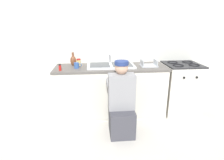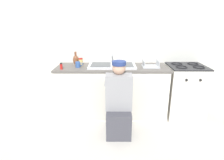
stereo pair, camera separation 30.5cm
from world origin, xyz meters
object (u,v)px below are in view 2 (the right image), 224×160
Objects in this scene: spice_bottle_red at (61,66)px; dish_rack_tray at (151,66)px; condiment_jar at (81,62)px; coffee_mug at (78,65)px; stove_range at (184,90)px; sink_double_basin at (112,65)px; plumber_person at (119,105)px; vase_decorative at (76,60)px.

dish_rack_tray reaches higher than spice_bottle_red.
condiment_jar is 0.14m from coffee_mug.
condiment_jar is (-1.83, 0.08, 0.50)m from stove_range.
sink_double_basin is at bearing 176.59° from dish_rack_tray.
plumber_person is 4.80× the size of vase_decorative.
sink_double_basin reaches higher than spice_bottle_red.
vase_decorative is 1.83× the size of coffee_mug.
vase_decorative is (-1.92, 0.13, 0.52)m from stove_range.
coffee_mug is at bearing 26.47° from spice_bottle_red.
spice_bottle_red is at bearing -119.22° from vase_decorative.
sink_double_basin reaches higher than condiment_jar.
coffee_mug is at bearing -178.81° from dish_rack_tray.
condiment_jar is 1.02× the size of coffee_mug.
plumber_person is 3.94× the size of dish_rack_tray.
spice_bottle_red is 0.83× the size of coffee_mug.
vase_decorative reaches higher than dish_rack_tray.
sink_double_basin is at bearing 12.92° from spice_bottle_red.
sink_double_basin is 6.35× the size of coffee_mug.
sink_double_basin is 0.57m from coffee_mug.
spice_bottle_red is at bearing -136.07° from condiment_jar.
spice_bottle_red is 1.48m from dish_rack_tray.
coffee_mug is at bearing -69.58° from vase_decorative.
vase_decorative is at bearing 172.62° from dish_rack_tray.
stove_range is 2.16m from spice_bottle_red.
plumber_person is (-1.18, -0.61, 0.00)m from stove_range.
spice_bottle_red is at bearing -174.95° from stove_range.
sink_double_basin is at bearing -11.32° from vase_decorative.
condiment_jar is at bearing 177.63° from stove_range.
condiment_jar is (-0.55, 0.07, 0.05)m from sink_double_basin.
sink_double_basin is 3.48× the size of vase_decorative.
plumber_person is 1.07m from condiment_jar.
coffee_mug is at bearing -99.43° from condiment_jar.
spice_bottle_red is (-0.27, -0.26, -0.01)m from condiment_jar.
sink_double_basin is 0.84m from spice_bottle_red.
stove_range is at bearing -3.88° from vase_decorative.
spice_bottle_red is (-0.82, -0.19, 0.03)m from sink_double_basin.
plumber_person is at bearing -133.61° from dish_rack_tray.
stove_range is at bearing -0.10° from sink_double_basin.
dish_rack_tray is (0.65, -0.04, 0.01)m from sink_double_basin.
condiment_jar is 0.38m from spice_bottle_red.
vase_decorative reaches higher than condiment_jar.
dish_rack_tray is at bearing -3.41° from sink_double_basin.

